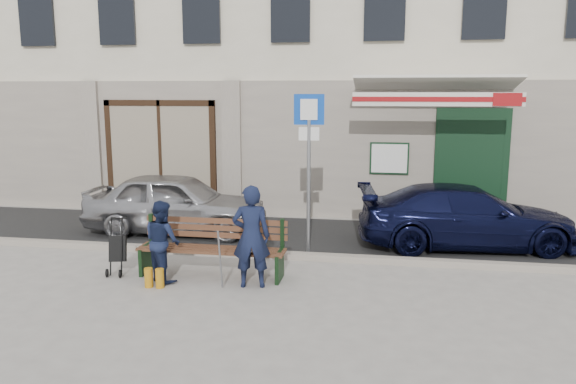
% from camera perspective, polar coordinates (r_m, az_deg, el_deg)
% --- Properties ---
extents(ground, '(80.00, 80.00, 0.00)m').
position_cam_1_polar(ground, '(8.85, -5.15, -9.40)').
color(ground, '#9E9991').
rests_on(ground, ground).
extents(asphalt_lane, '(60.00, 3.20, 0.01)m').
position_cam_1_polar(asphalt_lane, '(11.74, -1.26, -4.38)').
color(asphalt_lane, '#282828').
rests_on(asphalt_lane, ground).
extents(curb, '(60.00, 0.18, 0.12)m').
position_cam_1_polar(curb, '(10.22, -2.99, -6.31)').
color(curb, '#9E9384').
rests_on(curb, ground).
extents(building, '(20.00, 8.27, 10.00)m').
position_cam_1_polar(building, '(16.76, 2.36, 17.12)').
color(building, beige).
rests_on(building, ground).
extents(car_silver, '(3.85, 1.67, 1.29)m').
position_cam_1_polar(car_silver, '(12.02, -11.29, -1.09)').
color(car_silver, '#A7A7AB').
rests_on(car_silver, ground).
extents(car_navy, '(4.29, 2.16, 1.20)m').
position_cam_1_polar(car_navy, '(11.28, 17.71, -2.38)').
color(car_navy, black).
rests_on(car_navy, ground).
extents(parking_sign, '(0.54, 0.10, 2.91)m').
position_cam_1_polar(parking_sign, '(10.10, 2.13, 4.60)').
color(parking_sign, gray).
rests_on(parking_sign, ground).
extents(bench, '(2.40, 1.17, 0.98)m').
position_cam_1_polar(bench, '(9.19, -8.04, -5.72)').
color(bench, brown).
rests_on(bench, ground).
extents(man, '(0.64, 0.48, 1.59)m').
position_cam_1_polar(man, '(8.55, -3.75, -4.53)').
color(man, '#131934').
rests_on(man, ground).
extents(woman, '(0.79, 0.77, 1.29)m').
position_cam_1_polar(woman, '(9.08, -12.63, -4.85)').
color(woman, '#151E3B').
rests_on(woman, ground).
extents(stroller, '(0.32, 0.42, 0.92)m').
position_cam_1_polar(stroller, '(9.62, -16.93, -5.65)').
color(stroller, black).
rests_on(stroller, ground).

